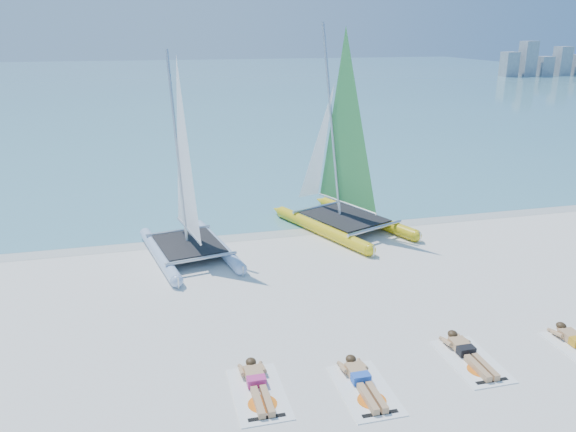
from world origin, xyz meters
name	(u,v)px	position (x,y,z in m)	size (l,w,h in m)	color
ground	(328,301)	(0.00, 0.00, 0.00)	(140.00, 140.00, 0.00)	silver
sea	(177,83)	(0.00, 63.00, 0.01)	(140.00, 115.00, 0.01)	#6FAAB9
wet_sand_strip	(279,230)	(0.00, 5.50, 0.00)	(140.00, 1.40, 0.01)	silver
distant_skyline	(543,62)	(53.71, 62.00, 1.94)	(14.00, 2.00, 5.00)	#9FA6AF
catamaran_blue	(185,196)	(-3.25, 4.09, 1.90)	(3.07, 5.00, 6.36)	silver
catamaran_yellow	(336,163)	(2.08, 5.63, 2.26)	(4.29, 5.81, 7.17)	yellow
towel_a	(259,393)	(-2.51, -3.41, 0.01)	(1.00, 1.85, 0.02)	white
sunbather_a	(257,383)	(-2.51, -3.21, 0.12)	(0.37, 1.73, 0.26)	tan
towel_b	(365,390)	(-0.47, -3.81, 0.01)	(1.00, 1.85, 0.02)	white
sunbather_b	(362,379)	(-0.47, -3.62, 0.12)	(0.37, 1.73, 0.26)	tan
towel_c	(471,361)	(2.09, -3.42, 0.01)	(1.00, 1.85, 0.02)	white
sunbather_c	(467,352)	(2.09, -3.23, 0.12)	(0.37, 1.73, 0.26)	tan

